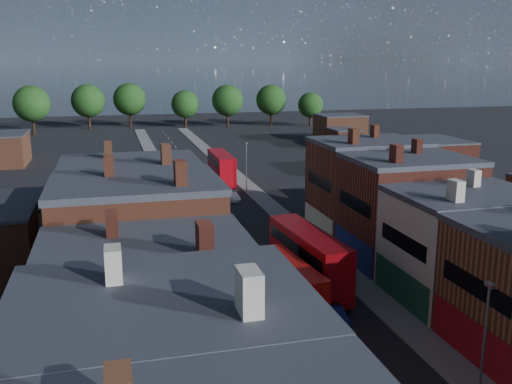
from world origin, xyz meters
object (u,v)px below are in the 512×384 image
bus_2 (221,168)px  ped_3 (345,273)px  bus_0 (291,284)px  car_3 (234,197)px  car_2 (231,222)px  bus_1 (308,258)px  car_1 (335,315)px

bus_2 → ped_3: bearing=-85.9°
bus_0 → car_3: 39.15m
bus_2 → car_2: (-3.79, -25.35, -2.24)m
ped_3 → car_3: bearing=14.9°
car_3 → bus_2: bearing=91.4°
bus_1 → car_2: bus_1 is taller
bus_2 → car_1: bearing=-90.8°
bus_2 → car_3: bearing=-91.2°
car_1 → car_3: size_ratio=0.99×
bus_1 → car_3: bus_1 is taller
car_1 → ped_3: ped_3 is taller
bus_2 → car_3: (-0.41, -12.03, -2.28)m
bus_0 → bus_2: bearing=79.0°
ped_3 → car_1: bearing=161.5°
bus_2 → car_2: 25.73m
bus_1 → car_2: 21.81m
car_1 → car_2: 28.92m
car_3 → ped_3: (3.12, -34.52, 0.42)m
car_1 → car_3: bearing=90.4°
bus_0 → car_2: 25.68m
bus_1 → ped_3: (3.80, 0.31, -1.95)m
bus_0 → bus_1: 5.13m
car_2 → car_1: bearing=-89.4°
bus_0 → car_3: size_ratio=2.55×
car_2 → car_3: 13.74m
bus_1 → car_1: bus_1 is taller
bus_1 → car_2: size_ratio=2.90×
bus_0 → ped_3: bus_0 is taller
bus_1 → car_1: (-0.30, -7.31, -2.30)m
bus_1 → car_1: 7.67m
car_3 → car_2: bearing=-100.9°
car_2 → ped_3: 22.18m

